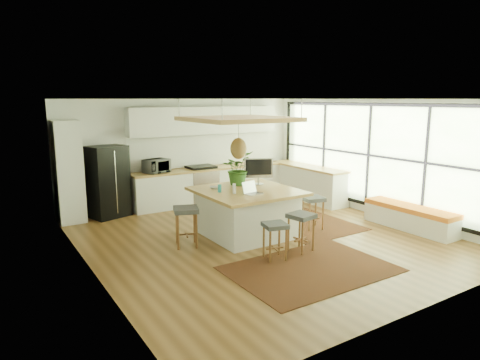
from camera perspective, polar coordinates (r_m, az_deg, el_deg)
floor at (r=8.49m, az=2.98°, el=-7.72°), size 7.00×7.00×0.00m
ceiling at (r=8.05m, az=3.17°, el=10.83°), size 7.00×7.00×0.00m
wall_back at (r=11.17m, az=-7.42°, el=3.82°), size 6.50×0.00×6.50m
wall_front at (r=5.74m, az=23.79°, el=-3.71°), size 6.50×0.00×6.50m
wall_left at (r=6.84m, az=-19.72°, el=-1.19°), size 0.00×7.00×7.00m
wall_right at (r=10.37m, az=17.89°, el=2.84°), size 0.00×7.00×7.00m
window_wall at (r=10.34m, az=17.80°, el=3.11°), size 0.10×6.20×2.60m
pantry at (r=10.01m, az=-22.06°, el=0.99°), size 0.55×0.60×2.25m
back_counter_base at (r=11.27m, az=-4.08°, el=-0.74°), size 4.20×0.60×0.88m
back_counter_top at (r=11.19m, az=-4.11°, el=1.57°), size 4.24×0.64×0.05m
backsplash at (r=11.39m, az=-4.86°, el=4.01°), size 4.20×0.02×0.80m
upper_cabinets at (r=11.18m, az=-4.55°, el=8.00°), size 4.20×0.34×0.70m
range at (r=11.15m, az=-5.22°, el=-0.57°), size 0.76×0.62×1.00m
right_counter_base at (r=11.66m, az=9.07°, el=-0.46°), size 0.60×2.50×0.88m
right_counter_top at (r=11.58m, az=9.14°, el=1.78°), size 0.64×2.54×0.05m
window_bench at (r=9.63m, az=21.84°, el=-4.69°), size 0.52×2.00×0.50m
ceiling_panel at (r=8.24m, az=-0.22°, el=6.32°), size 1.86×1.86×0.80m
rug_near at (r=7.08m, az=9.48°, el=-11.69°), size 2.60×1.80×0.01m
rug_right at (r=9.63m, az=7.95°, el=-5.51°), size 1.80×2.60×0.01m
fridge at (r=10.21m, az=-17.38°, el=0.34°), size 0.97×0.85×1.66m
island at (r=8.51m, az=0.93°, el=-4.38°), size 1.85×1.85×0.93m
stool_near_left at (r=7.29m, az=4.71°, el=-7.97°), size 0.46×0.46×0.64m
stool_near_right at (r=7.73m, az=8.19°, el=-6.94°), size 0.48×0.48×0.70m
stool_right_front at (r=9.06m, az=9.73°, el=-4.32°), size 0.49×0.49×0.69m
stool_right_back at (r=9.60m, az=5.34°, el=-3.34°), size 0.46×0.46×0.69m
stool_left_side at (r=7.96m, az=-7.21°, el=-6.38°), size 0.56×0.56×0.74m
laptop at (r=8.00m, az=1.81°, el=-1.07°), size 0.40×0.41×0.25m
monitor at (r=8.88m, az=2.51°, el=1.05°), size 0.64×0.47×0.57m
microwave at (r=10.54m, az=-11.17°, el=2.06°), size 0.67×0.50×0.40m
island_plant at (r=8.84m, az=-0.34°, el=1.09°), size 0.89×0.91×0.54m
island_bowl at (r=8.49m, az=-3.44°, el=-1.04°), size 0.25×0.25×0.05m
island_bottle_0 at (r=8.18m, az=-2.66°, el=-0.98°), size 0.07×0.07×0.19m
island_bottle_1 at (r=8.05m, az=-0.85°, el=-1.17°), size 0.07×0.07×0.19m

